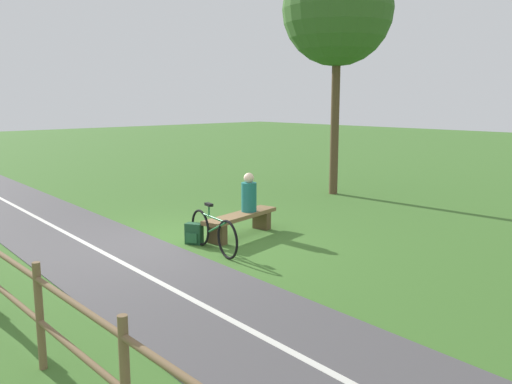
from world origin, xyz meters
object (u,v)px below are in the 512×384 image
Objects in this scene: bicycle at (213,232)px; bench at (241,220)px; person_seated at (249,194)px; tree_mid_field at (338,11)px; backpack at (194,234)px.

bench is at bearing 125.68° from bicycle.
tree_mid_field is at bearing -171.44° from person_seated.
person_seated is 0.47× the size of bicycle.
backpack is at bearing 15.09° from tree_mid_field.
backpack is 8.09m from tree_mid_field.
backpack is 0.06× the size of tree_mid_field.
person_seated reaches higher than bench.
person_seated reaches higher than backpack.
person_seated is at bearing 180.00° from bench.
bicycle is 4.26× the size of backpack.
bench is 0.30× the size of tree_mid_field.
bench is 7.27m from tree_mid_field.
bicycle is 0.69m from backpack.
bicycle reaches higher than bench.
bicycle is at bearing 84.57° from backpack.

